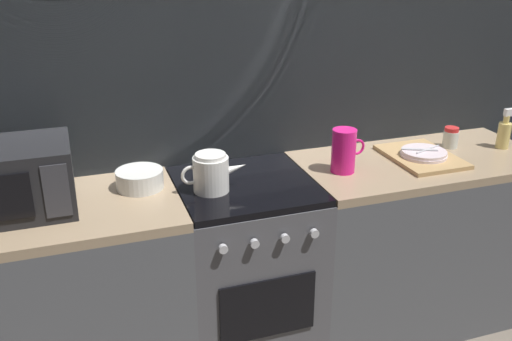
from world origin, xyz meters
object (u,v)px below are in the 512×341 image
at_px(stove_unit, 246,271).
at_px(pitcher, 344,151).
at_px(microwave, 10,179).
at_px(kettle, 211,173).
at_px(mixing_bowl, 140,179).
at_px(dish_pile, 422,155).
at_px(spice_jar, 451,138).
at_px(spray_bottle, 504,133).

relative_size(stove_unit, pitcher, 4.50).
xyz_separation_m(microwave, kettle, (0.77, -0.06, -0.05)).
height_order(mixing_bowl, pitcher, pitcher).
height_order(kettle, dish_pile, kettle).
relative_size(kettle, spice_jar, 2.71).
height_order(microwave, dish_pile, microwave).
distance_m(spice_jar, spray_bottle, 0.27).
xyz_separation_m(mixing_bowl, spice_jar, (1.56, -0.00, 0.01)).
height_order(mixing_bowl, spray_bottle, spray_bottle).
bearing_deg(dish_pile, microwave, 179.11).
bearing_deg(pitcher, spice_jar, 9.73).
bearing_deg(stove_unit, spray_bottle, -0.01).
relative_size(microwave, spray_bottle, 2.27).
height_order(stove_unit, kettle, kettle).
distance_m(stove_unit, spray_bottle, 1.47).
bearing_deg(mixing_bowl, spice_jar, -0.01).
bearing_deg(kettle, spice_jar, 5.69).
xyz_separation_m(mixing_bowl, dish_pile, (1.33, -0.10, -0.02)).
xyz_separation_m(microwave, spice_jar, (2.05, 0.07, -0.08)).
bearing_deg(microwave, dish_pile, -0.89).
distance_m(stove_unit, dish_pile, 1.01).
relative_size(mixing_bowl, spice_jar, 1.90).
height_order(microwave, mixing_bowl, microwave).
bearing_deg(dish_pile, spice_jar, 22.73).
xyz_separation_m(microwave, pitcher, (1.39, -0.05, -0.03)).
distance_m(kettle, spice_jar, 1.29).
xyz_separation_m(pitcher, spice_jar, (0.66, 0.11, -0.05)).
bearing_deg(dish_pile, kettle, -178.31).
bearing_deg(spice_jar, dish_pile, -157.27).
bearing_deg(dish_pile, stove_unit, 179.79).
xyz_separation_m(microwave, dish_pile, (1.82, -0.03, -0.12)).
relative_size(kettle, pitcher, 1.42).
distance_m(pitcher, spice_jar, 0.67).
xyz_separation_m(stove_unit, mixing_bowl, (-0.44, 0.09, 0.49)).
bearing_deg(spice_jar, mixing_bowl, 179.99).
relative_size(stove_unit, spray_bottle, 4.43).
height_order(spice_jar, spray_bottle, spray_bottle).
bearing_deg(pitcher, mixing_bowl, 172.82).
xyz_separation_m(kettle, spice_jar, (1.28, 0.13, -0.03)).
height_order(mixing_bowl, spice_jar, spice_jar).
relative_size(kettle, spray_bottle, 1.40).
height_order(dish_pile, spray_bottle, spray_bottle).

